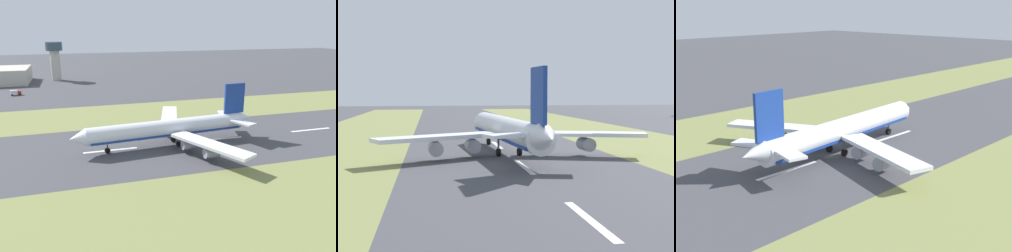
{
  "view_description": "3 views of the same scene",
  "coord_description": "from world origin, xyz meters",
  "views": [
    {
      "loc": [
        -104.05,
        35.7,
        40.55
      ],
      "look_at": [
        -0.58,
        5.49,
        7.0
      ],
      "focal_mm": 35.0,
      "sensor_mm": 36.0,
      "label": 1
    },
    {
      "loc": [
        -18.89,
        -107.67,
        15.5
      ],
      "look_at": [
        -0.58,
        5.49,
        7.0
      ],
      "focal_mm": 50.0,
      "sensor_mm": 36.0,
      "label": 2
    },
    {
      "loc": [
        82.27,
        -80.91,
        38.69
      ],
      "look_at": [
        -0.58,
        5.49,
        7.0
      ],
      "focal_mm": 50.0,
      "sensor_mm": 36.0,
      "label": 3
    }
  ],
  "objects": [
    {
      "name": "centreline_dash_far",
      "position": [
        0.0,
        25.49,
        0.01
      ],
      "size": [
        1.2,
        18.0,
        0.01
      ],
      "primitive_type": "cube",
      "color": "silver",
      "rests_on": "ground"
    },
    {
      "name": "ground_plane",
      "position": [
        0.0,
        0.0,
        0.0
      ],
      "size": [
        800.0,
        800.0,
        0.0
      ],
      "primitive_type": "plane",
      "color": "#424247"
    },
    {
      "name": "airplane_main_jet",
      "position": [
        -0.43,
        3.59,
        6.02
      ],
      "size": [
        63.92,
        67.22,
        20.2
      ],
      "color": "silver",
      "rests_on": "ground"
    },
    {
      "name": "centreline_dash_mid",
      "position": [
        0.0,
        -14.51,
        0.01
      ],
      "size": [
        1.2,
        18.0,
        0.01
      ],
      "primitive_type": "cube",
      "color": "silver",
      "rests_on": "ground"
    },
    {
      "name": "grass_median_east",
      "position": [
        45.0,
        0.0,
        0.0
      ],
      "size": [
        40.0,
        600.0,
        0.01
      ],
      "primitive_type": "cube",
      "color": "olive",
      "rests_on": "ground"
    },
    {
      "name": "grass_median_west",
      "position": [
        -45.0,
        0.0,
        0.0
      ],
      "size": [
        40.0,
        600.0,
        0.01
      ],
      "primitive_type": "cube",
      "color": "olive",
      "rests_on": "ground"
    }
  ]
}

